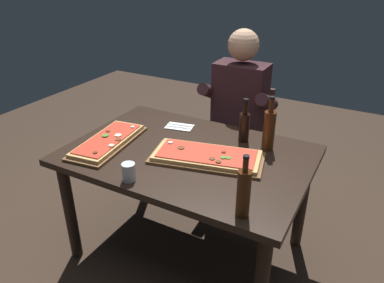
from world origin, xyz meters
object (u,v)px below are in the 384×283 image
pizza_rectangular_front (207,156)px  seated_diner (237,111)px  pizza_rectangular_left (108,141)px  dining_table (188,166)px  vinegar_bottle_green (244,192)px  diner_chair (241,136)px  wine_bottle_dark (269,129)px  tumbler_near_camera (129,173)px  oil_bottle_amber (244,126)px

pizza_rectangular_front → seated_diner: (-0.13, 0.76, -0.02)m
pizza_rectangular_front → pizza_rectangular_left: (-0.61, -0.12, -0.00)m
dining_table → vinegar_bottle_green: 0.67m
diner_chair → dining_table: bearing=-90.5°
vinegar_bottle_green → diner_chair: bearing=111.4°
wine_bottle_dark → tumbler_near_camera: 0.85m
pizza_rectangular_front → oil_bottle_amber: oil_bottle_amber is taller
oil_bottle_amber → vinegar_bottle_green: (0.27, -0.69, 0.02)m
dining_table → vinegar_bottle_green: size_ratio=4.63×
dining_table → oil_bottle_amber: bearing=52.6°
seated_diner → wine_bottle_dark: bearing=-50.6°
dining_table → seated_diner: bearing=89.4°
pizza_rectangular_left → oil_bottle_amber: (0.71, 0.44, 0.08)m
diner_chair → pizza_rectangular_front: bearing=-81.8°
dining_table → vinegar_bottle_green: (0.50, -0.39, 0.22)m
vinegar_bottle_green → seated_diner: bearing=113.4°
tumbler_near_camera → diner_chair: 1.30m
dining_table → diner_chair: (0.01, 0.86, -0.16)m
wine_bottle_dark → diner_chair: 0.80m
dining_table → wine_bottle_dark: bearing=34.3°
dining_table → wine_bottle_dark: size_ratio=4.25×
wine_bottle_dark → oil_bottle_amber: 0.17m
wine_bottle_dark → pizza_rectangular_left: bearing=-154.9°
dining_table → pizza_rectangular_left: size_ratio=2.40×
pizza_rectangular_left → wine_bottle_dark: (0.87, 0.41, 0.11)m
wine_bottle_dark → tumbler_near_camera: (-0.51, -0.67, -0.09)m
pizza_rectangular_front → diner_chair: diner_chair is taller
wine_bottle_dark → oil_bottle_amber: (-0.16, 0.03, -0.03)m
tumbler_near_camera → pizza_rectangular_front: bearing=56.3°
diner_chair → seated_diner: seated_diner is taller
seated_diner → diner_chair: bearing=90.0°
pizza_rectangular_left → wine_bottle_dark: size_ratio=1.77×
oil_bottle_amber → seated_diner: bearing=116.8°
tumbler_near_camera → seated_diner: (0.13, 1.14, -0.04)m
vinegar_bottle_green → tumbler_near_camera: bearing=-179.2°
diner_chair → oil_bottle_amber: bearing=-68.4°
dining_table → oil_bottle_amber: size_ratio=5.05×
wine_bottle_dark → diner_chair: size_ratio=0.38×
dining_table → pizza_rectangular_left: (-0.48, -0.14, 0.11)m
pizza_rectangular_front → diner_chair: bearing=98.2°
tumbler_near_camera → pizza_rectangular_left: bearing=144.0°
diner_chair → wine_bottle_dark: bearing=-56.8°
vinegar_bottle_green → pizza_rectangular_left: bearing=165.5°
oil_bottle_amber → tumbler_near_camera: bearing=-116.4°
wine_bottle_dark → oil_bottle_amber: bearing=169.3°
oil_bottle_amber → diner_chair: size_ratio=0.32×
oil_bottle_amber → tumbler_near_camera: oil_bottle_amber is taller
vinegar_bottle_green → tumbler_near_camera: (-0.62, -0.01, -0.08)m
vinegar_bottle_green → oil_bottle_amber: bearing=111.2°
oil_bottle_amber → dining_table: bearing=-127.4°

